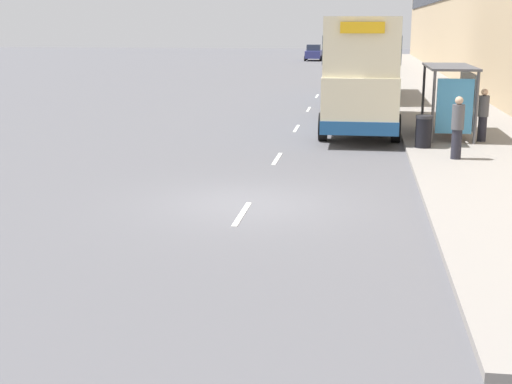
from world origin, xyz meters
name	(u,v)px	position (x,y,z in m)	size (l,w,h in m)	color
ground_plane	(249,204)	(0.00, 0.00, 0.00)	(220.00, 220.00, 0.00)	#515156
pavement	(416,80)	(6.50, 38.50, 0.07)	(5.00, 93.00, 0.14)	gray
lane_mark_0	(242,214)	(0.00, -0.95, 0.01)	(0.12, 2.00, 0.01)	silver
lane_mark_1	(277,159)	(0.00, 5.71, 0.01)	(0.12, 2.00, 0.01)	silver
lane_mark_2	(296,128)	(0.00, 12.37, 0.01)	(0.12, 2.00, 0.01)	silver
lane_mark_3	(309,109)	(0.00, 19.04, 0.01)	(0.12, 2.00, 0.01)	silver
lane_mark_4	(317,96)	(0.00, 25.70, 0.01)	(0.12, 2.00, 0.01)	silver
lane_mark_5	(323,87)	(0.00, 32.36, 0.01)	(0.12, 2.00, 0.01)	silver
lane_mark_6	(328,79)	(0.00, 39.03, 0.01)	(0.12, 2.00, 0.01)	silver
lane_mark_7	(331,73)	(0.00, 45.69, 0.01)	(0.12, 2.00, 0.01)	silver
lane_mark_8	(334,69)	(0.00, 52.35, 0.01)	(0.12, 2.00, 0.01)	silver
bus_shelter	(455,88)	(5.77, 10.25, 1.88)	(1.60, 4.20, 2.48)	#4C4C51
double_decker_bus_near	(361,71)	(2.47, 12.62, 2.28)	(2.85, 10.18, 4.30)	beige
double_decker_bus_ahead	(360,57)	(2.40, 24.50, 2.28)	(2.85, 10.14, 4.30)	beige
car_0	(363,61)	(2.65, 50.69, 0.85)	(2.05, 4.50, 1.72)	#B7B799
car_1	(370,65)	(3.17, 44.41, 0.84)	(1.93, 4.46, 1.69)	#B7B799
car_2	(314,53)	(-3.00, 67.76, 0.89)	(1.95, 4.04, 1.82)	navy
car_3	(367,56)	(3.02, 59.87, 0.86)	(1.98, 3.85, 1.73)	black
pedestrian_at_shelter	(483,115)	(6.64, 9.25, 1.06)	(0.35, 0.35, 1.79)	#23232D
pedestrian_1	(457,127)	(5.35, 5.74, 1.09)	(0.37, 0.37, 1.85)	#23232D
litter_bin	(424,131)	(4.55, 7.68, 0.67)	(0.55, 0.55, 1.05)	black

